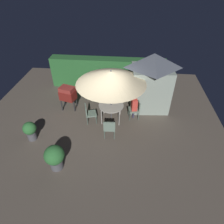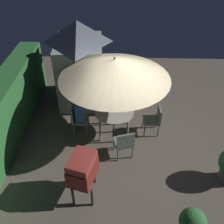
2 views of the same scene
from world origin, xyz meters
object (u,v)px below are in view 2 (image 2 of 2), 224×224
object	(u,v)px
garden_shed	(80,62)
person_in_blue	(80,111)
bbq_grill	(82,169)
chair_toward_hedge	(124,142)
potted_plant_by_grill	(192,224)
person_in_red	(108,91)
patio_table	(114,113)
chair_near_shed	(108,97)
chair_far_side	(78,118)
chair_toward_house	(154,118)
patio_umbrella	(115,69)

from	to	relation	value
garden_shed	person_in_blue	world-z (taller)	garden_shed
bbq_grill	chair_toward_hedge	bearing A→B (deg)	-37.90
garden_shed	potted_plant_by_grill	xyz separation A→B (m)	(-4.83, -2.74, -0.93)
chair_toward_hedge	person_in_red	xyz separation A→B (m)	(1.97, 0.49, 0.26)
bbq_grill	chair_toward_hedge	world-z (taller)	bbq_grill
patio_table	chair_near_shed	size ratio (longest dim) A/B	1.23
chair_far_side	chair_toward_hedge	world-z (taller)	same
chair_far_side	chair_toward_hedge	xyz separation A→B (m)	(-0.97, -1.35, 0.00)
chair_near_shed	person_in_red	xyz separation A→B (m)	(-0.08, -0.02, 0.26)
chair_toward_house	potted_plant_by_grill	distance (m)	3.17
bbq_grill	chair_far_side	size ratio (longest dim) A/B	1.33
patio_umbrella	chair_toward_hedge	distance (m)	1.91
potted_plant_by_grill	chair_far_side	bearing A→B (deg)	40.38
chair_far_side	person_in_blue	distance (m)	0.28
patio_table	chair_toward_hedge	world-z (taller)	chair_toward_hedge
chair_toward_house	bbq_grill	bearing A→B (deg)	140.58
chair_toward_hedge	chair_toward_house	xyz separation A→B (m)	(1.01, -0.88, 0.00)
patio_umbrella	chair_toward_house	distance (m)	2.00
chair_far_side	potted_plant_by_grill	bearing A→B (deg)	-139.62
garden_shed	chair_far_side	bearing A→B (deg)	-176.77
bbq_grill	chair_toward_house	distance (m)	2.85
chair_far_side	chair_near_shed	bearing A→B (deg)	-37.51
chair_near_shed	potted_plant_by_grill	size ratio (longest dim) A/B	1.07
patio_table	patio_umbrella	world-z (taller)	patio_umbrella
chair_near_shed	person_in_blue	bearing A→B (deg)	145.45
patio_table	potted_plant_by_grill	size ratio (longest dim) A/B	1.33
patio_umbrella	chair_far_side	distance (m)	1.94
bbq_grill	person_in_red	distance (m)	3.18
bbq_grill	chair_near_shed	size ratio (longest dim) A/B	1.33
patio_table	patio_umbrella	bearing A→B (deg)	-90.00
garden_shed	patio_table	size ratio (longest dim) A/B	2.48
bbq_grill	garden_shed	bearing A→B (deg)	7.77
garden_shed	chair_toward_hedge	bearing A→B (deg)	-151.78
chair_far_side	chair_toward_hedge	size ratio (longest dim) A/B	1.00
chair_near_shed	person_in_blue	xyz separation A→B (m)	(-1.09, 0.75, 0.26)
patio_umbrella	chair_far_side	bearing A→B (deg)	89.52
chair_near_shed	patio_umbrella	bearing A→B (deg)	-168.38
garden_shed	chair_toward_house	distance (m)	3.01
chair_near_shed	chair_toward_hedge	bearing A→B (deg)	-166.02
chair_near_shed	potted_plant_by_grill	world-z (taller)	chair_near_shed
chair_toward_hedge	person_in_red	world-z (taller)	person_in_red
chair_far_side	chair_toward_house	distance (m)	2.23
patio_table	patio_umbrella	distance (m)	1.42
chair_far_side	chair_toward_house	world-z (taller)	same
potted_plant_by_grill	person_in_blue	xyz separation A→B (m)	(3.10, 2.56, 0.31)
bbq_grill	chair_toward_house	size ratio (longest dim) A/B	1.33
garden_shed	patio_table	bearing A→B (deg)	-146.25
chair_toward_house	person_in_blue	bearing A→B (deg)	91.09
patio_umbrella	potted_plant_by_grill	distance (m)	3.85
garden_shed	person_in_red	bearing A→B (deg)	-127.17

